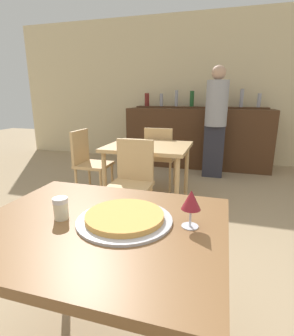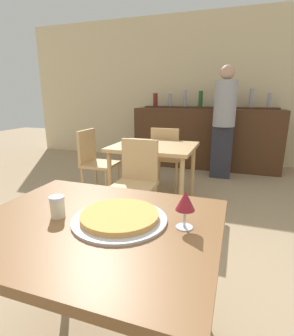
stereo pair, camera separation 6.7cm
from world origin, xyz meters
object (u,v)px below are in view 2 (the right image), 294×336
Objects in this scene: chair_far_side_front at (136,178)px; person_standing at (224,119)px; cheese_shaker at (57,207)px; pizza_tray at (120,217)px; wine_glass at (185,202)px; chair_far_side_left at (95,159)px; chair_far_side_back at (166,154)px.

person_standing is at bearing 70.98° from chair_far_side_front.
cheese_shaker is at bearing -98.41° from person_standing.
wine_glass is at bearing 6.58° from pizza_tray.
chair_far_side_front is 1.47m from pizza_tray.
chair_far_side_front is 0.99m from chair_far_side_left.
pizza_tray is 0.29m from wine_glass.
cheese_shaker is at bearing -171.00° from wine_glass.
pizza_tray is (0.46, -1.37, 0.28)m from chair_far_side_front.
cheese_shaker reaches higher than pizza_tray.
cheese_shaker is 0.06× the size of person_standing.
chair_far_side_left is (-0.80, 0.58, 0.00)m from chair_far_side_front.
chair_far_side_front is at bearing -109.02° from person_standing.
chair_far_side_back is 2.15× the size of pizza_tray.
person_standing is at bearing -46.17° from chair_far_side_left.
person_standing is at bearing -128.98° from chair_far_side_back.
chair_far_side_left is 5.56× the size of wine_glass.
person_standing is (1.49, 1.43, 0.43)m from chair_far_side_left.
chair_far_side_back is 2.62m from wine_glass.
chair_far_side_left reaches higher than pizza_tray.
wine_glass is (1.54, -1.91, 0.38)m from chair_far_side_left.
wine_glass is (0.74, -2.49, 0.38)m from chair_far_side_back.
chair_far_side_back is 1.18m from person_standing.
chair_far_side_back is 0.51× the size of person_standing.
cheese_shaker is (-0.27, -0.06, 0.03)m from pizza_tray.
chair_far_side_left is at bearing -136.17° from person_standing.
chair_far_side_back is at bearing 90.00° from chair_far_side_front.
chair_far_side_left is at bearing 116.27° from cheese_shaker.
person_standing is (0.69, 0.86, 0.43)m from chair_far_side_back.
wine_glass reaches higher than chair_far_side_left.
cheese_shaker is (0.19, -1.42, 0.31)m from chair_far_side_front.
chair_far_side_left is 0.51× the size of person_standing.
pizza_tray is at bearing -173.42° from wine_glass.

